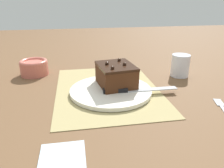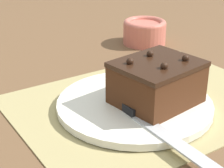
# 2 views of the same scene
# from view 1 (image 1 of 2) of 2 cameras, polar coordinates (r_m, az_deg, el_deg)

# --- Properties ---
(ground_plane) EXTENTS (3.00, 3.00, 0.00)m
(ground_plane) POSITION_cam_1_polar(r_m,az_deg,el_deg) (0.75, -1.26, -1.38)
(ground_plane) COLOR brown
(placemat_woven) EXTENTS (0.46, 0.34, 0.00)m
(placemat_woven) POSITION_cam_1_polar(r_m,az_deg,el_deg) (0.75, -1.26, -1.24)
(placemat_woven) COLOR tan
(placemat_woven) RESTS_ON ground_plane
(cake_plate) EXTENTS (0.26, 0.26, 0.01)m
(cake_plate) POSITION_cam_1_polar(r_m,az_deg,el_deg) (0.71, -0.32, -1.71)
(cake_plate) COLOR white
(cake_plate) RESTS_ON placemat_woven
(chocolate_cake) EXTENTS (0.15, 0.13, 0.08)m
(chocolate_cake) POSITION_cam_1_polar(r_m,az_deg,el_deg) (0.72, 1.04, 2.37)
(chocolate_cake) COLOR #472614
(chocolate_cake) RESTS_ON cake_plate
(serving_knife) EXTENTS (0.02, 0.24, 0.01)m
(serving_knife) POSITION_cam_1_polar(r_m,az_deg,el_deg) (0.69, 4.17, -1.52)
(serving_knife) COLOR black
(serving_knife) RESTS_ON cake_plate
(drinking_glass) EXTENTS (0.07, 0.07, 0.09)m
(drinking_glass) POSITION_cam_1_polar(r_m,az_deg,el_deg) (0.90, 17.39, 4.63)
(drinking_glass) COLOR white
(drinking_glass) RESTS_ON ground_plane
(small_bowl) EXTENTS (0.11, 0.11, 0.06)m
(small_bowl) POSITION_cam_1_polar(r_m,az_deg,el_deg) (0.93, -19.68, 4.24)
(small_bowl) COLOR #C66656
(small_bowl) RESTS_ON ground_plane
(folded_napkin) EXTENTS (0.11, 0.09, 0.01)m
(folded_napkin) POSITION_cam_1_polar(r_m,az_deg,el_deg) (0.46, -12.89, -18.74)
(folded_napkin) COLOR silver
(folded_napkin) RESTS_ON ground_plane
(dessert_fork) EXTENTS (0.15, 0.06, 0.01)m
(dessert_fork) POSITION_cam_1_polar(r_m,az_deg,el_deg) (0.69, 27.05, -5.65)
(dessert_fork) COLOR #B7BABF
(dessert_fork) RESTS_ON ground_plane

